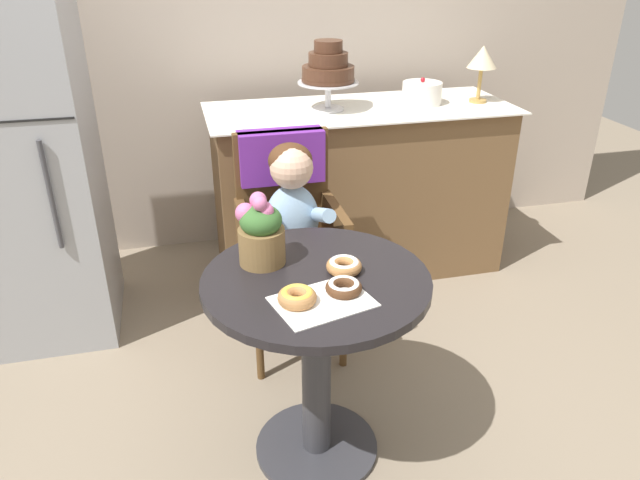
% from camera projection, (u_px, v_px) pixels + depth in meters
% --- Properties ---
extents(ground_plane, '(8.00, 8.00, 0.00)m').
position_uv_depth(ground_plane, '(317.00, 448.00, 2.19)').
color(ground_plane, gray).
extents(back_wall, '(4.80, 0.10, 2.70)m').
position_uv_depth(back_wall, '(234.00, 5.00, 3.19)').
color(back_wall, '#B2A393').
rests_on(back_wall, ground).
extents(cafe_table, '(0.72, 0.72, 0.72)m').
position_uv_depth(cafe_table, '(316.00, 333.00, 1.96)').
color(cafe_table, black).
rests_on(cafe_table, ground).
extents(wicker_chair, '(0.42, 0.45, 0.95)m').
position_uv_depth(wicker_chair, '(287.00, 209.00, 2.53)').
color(wicker_chair, brown).
rests_on(wicker_chair, ground).
extents(seated_child, '(0.27, 0.32, 0.73)m').
position_uv_depth(seated_child, '(294.00, 216.00, 2.38)').
color(seated_child, '#8CADCC').
rests_on(seated_child, ground).
extents(paper_napkin, '(0.32, 0.26, 0.00)m').
position_uv_depth(paper_napkin, '(323.00, 302.00, 1.73)').
color(paper_napkin, white).
rests_on(paper_napkin, cafe_table).
extents(donut_front, '(0.11, 0.11, 0.04)m').
position_uv_depth(donut_front, '(344.00, 265.00, 1.88)').
color(donut_front, '#AD7542').
rests_on(donut_front, cafe_table).
extents(donut_mid, '(0.11, 0.11, 0.04)m').
position_uv_depth(donut_mid, '(297.00, 296.00, 1.72)').
color(donut_mid, '#AD7542').
rests_on(donut_mid, cafe_table).
extents(donut_side, '(0.11, 0.11, 0.04)m').
position_uv_depth(donut_side, '(344.00, 287.00, 1.77)').
color(donut_side, '#4C2D19').
rests_on(donut_side, cafe_table).
extents(flower_vase, '(0.15, 0.15, 0.24)m').
position_uv_depth(flower_vase, '(261.00, 231.00, 1.90)').
color(flower_vase, brown).
rests_on(flower_vase, cafe_table).
extents(display_counter, '(1.56, 0.62, 0.90)m').
position_uv_depth(display_counter, '(358.00, 190.00, 3.23)').
color(display_counter, brown).
rests_on(display_counter, ground).
extents(tiered_cake_stand, '(0.30, 0.30, 0.33)m').
position_uv_depth(tiered_cake_stand, '(328.00, 69.00, 2.90)').
color(tiered_cake_stand, silver).
rests_on(tiered_cake_stand, display_counter).
extents(round_layer_cake, '(0.20, 0.20, 0.13)m').
position_uv_depth(round_layer_cake, '(422.00, 93.00, 3.08)').
color(round_layer_cake, white).
rests_on(round_layer_cake, display_counter).
extents(table_lamp, '(0.15, 0.15, 0.28)m').
position_uv_depth(table_lamp, '(482.00, 59.00, 3.04)').
color(table_lamp, '#B28C47').
rests_on(table_lamp, display_counter).
extents(refrigerator, '(0.64, 0.63, 1.70)m').
position_uv_depth(refrigerator, '(13.00, 154.00, 2.53)').
color(refrigerator, '#9EA0A5').
rests_on(refrigerator, ground).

